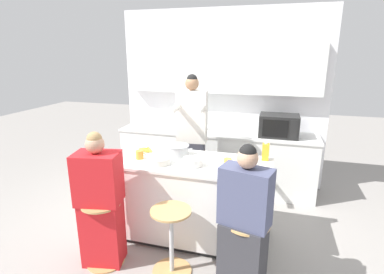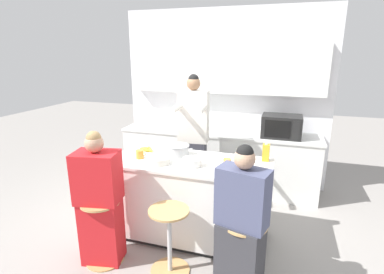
% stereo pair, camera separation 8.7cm
% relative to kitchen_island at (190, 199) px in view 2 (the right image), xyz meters
% --- Properties ---
extents(ground_plane, '(16.00, 16.00, 0.00)m').
position_rel_kitchen_island_xyz_m(ground_plane, '(0.00, 0.00, -0.46)').
color(ground_plane, gray).
extents(wall_back, '(3.21, 0.22, 2.70)m').
position_rel_kitchen_island_xyz_m(wall_back, '(0.00, 1.71, 1.08)').
color(wall_back, white).
rests_on(wall_back, ground_plane).
extents(back_counter, '(2.98, 0.63, 0.90)m').
position_rel_kitchen_island_xyz_m(back_counter, '(0.00, 1.41, -0.01)').
color(back_counter, white).
rests_on(back_counter, ground_plane).
extents(kitchen_island, '(1.74, 0.77, 0.92)m').
position_rel_kitchen_island_xyz_m(kitchen_island, '(0.00, 0.00, 0.00)').
color(kitchen_island, black).
rests_on(kitchen_island, ground_plane).
extents(bar_stool_leftmost, '(0.38, 0.38, 0.67)m').
position_rel_kitchen_island_xyz_m(bar_stool_leftmost, '(-0.70, -0.68, -0.10)').
color(bar_stool_leftmost, tan).
rests_on(bar_stool_leftmost, ground_plane).
extents(bar_stool_center, '(0.38, 0.38, 0.67)m').
position_rel_kitchen_island_xyz_m(bar_stool_center, '(0.00, -0.63, -0.10)').
color(bar_stool_center, tan).
rests_on(bar_stool_center, ground_plane).
extents(bar_stool_rightmost, '(0.38, 0.38, 0.67)m').
position_rel_kitchen_island_xyz_m(bar_stool_rightmost, '(0.70, -0.63, -0.10)').
color(bar_stool_rightmost, tan).
rests_on(bar_stool_rightmost, ground_plane).
extents(person_cooking, '(0.44, 0.63, 1.79)m').
position_rel_kitchen_island_xyz_m(person_cooking, '(-0.18, 0.72, 0.43)').
color(person_cooking, '#383842').
rests_on(person_cooking, ground_plane).
extents(person_wrapped_blanket, '(0.46, 0.36, 1.37)m').
position_rel_kitchen_island_xyz_m(person_wrapped_blanket, '(-0.71, -0.67, 0.18)').
color(person_wrapped_blanket, red).
rests_on(person_wrapped_blanket, ground_plane).
extents(person_seated_near, '(0.46, 0.35, 1.37)m').
position_rel_kitchen_island_xyz_m(person_seated_near, '(0.67, -0.67, 0.15)').
color(person_seated_near, '#333338').
rests_on(person_seated_near, ground_plane).
extents(cooking_pot, '(0.35, 0.26, 0.13)m').
position_rel_kitchen_island_xyz_m(cooking_pot, '(-0.18, 0.13, 0.52)').
color(cooking_pot, '#B7BABC').
rests_on(cooking_pot, kitchen_island).
extents(fruit_bowl, '(0.20, 0.20, 0.08)m').
position_rel_kitchen_island_xyz_m(fruit_bowl, '(0.06, -0.13, 0.49)').
color(fruit_bowl, white).
rests_on(fruit_bowl, kitchen_island).
extents(mixing_bowl_steel, '(0.24, 0.24, 0.07)m').
position_rel_kitchen_island_xyz_m(mixing_bowl_steel, '(-0.29, -0.16, 0.49)').
color(mixing_bowl_steel, silver).
rests_on(mixing_bowl_steel, kitchen_island).
extents(coffee_cup_near, '(0.12, 0.08, 0.09)m').
position_rel_kitchen_island_xyz_m(coffee_cup_near, '(-0.56, -0.08, 0.50)').
color(coffee_cup_near, orange).
rests_on(coffee_cup_near, kitchen_island).
extents(coffee_cup_far, '(0.11, 0.08, 0.10)m').
position_rel_kitchen_island_xyz_m(coffee_cup_far, '(0.42, -0.08, 0.50)').
color(coffee_cup_far, orange).
rests_on(coffee_cup_far, kitchen_island).
extents(banana_bunch, '(0.19, 0.13, 0.06)m').
position_rel_kitchen_island_xyz_m(banana_bunch, '(-0.59, 0.16, 0.48)').
color(banana_bunch, yellow).
rests_on(banana_bunch, kitchen_island).
extents(juice_carton, '(0.07, 0.07, 0.20)m').
position_rel_kitchen_island_xyz_m(juice_carton, '(0.78, 0.26, 0.55)').
color(juice_carton, gold).
rests_on(juice_carton, kitchen_island).
extents(microwave, '(0.54, 0.39, 0.31)m').
position_rel_kitchen_island_xyz_m(microwave, '(0.91, 1.37, 0.59)').
color(microwave, black).
rests_on(microwave, back_counter).
extents(potted_plant, '(0.17, 0.17, 0.26)m').
position_rel_kitchen_island_xyz_m(potted_plant, '(-0.32, 1.41, 0.58)').
color(potted_plant, beige).
rests_on(potted_plant, back_counter).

